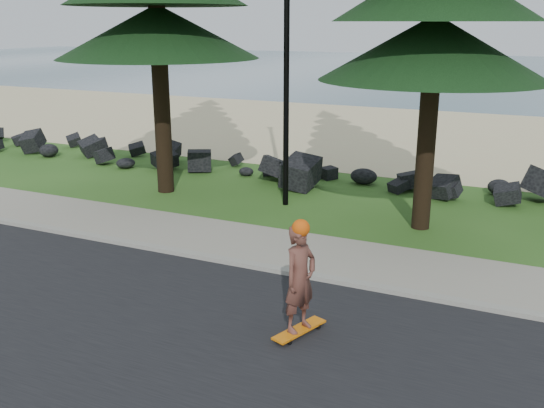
% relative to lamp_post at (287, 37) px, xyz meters
% --- Properties ---
extents(ground, '(160.00, 160.00, 0.00)m').
position_rel_lamp_post_xyz_m(ground, '(0.00, -3.20, -4.13)').
color(ground, '#2B541A').
rests_on(ground, ground).
extents(road, '(160.00, 7.00, 0.02)m').
position_rel_lamp_post_xyz_m(road, '(0.00, -7.70, -4.12)').
color(road, black).
rests_on(road, ground).
extents(kerb, '(160.00, 0.20, 0.10)m').
position_rel_lamp_post_xyz_m(kerb, '(0.00, -4.10, -4.08)').
color(kerb, gray).
rests_on(kerb, ground).
extents(sidewalk, '(160.00, 2.00, 0.08)m').
position_rel_lamp_post_xyz_m(sidewalk, '(0.00, -3.00, -4.09)').
color(sidewalk, gray).
rests_on(sidewalk, ground).
extents(beach_sand, '(160.00, 15.00, 0.01)m').
position_rel_lamp_post_xyz_m(beach_sand, '(0.00, 11.30, -4.13)').
color(beach_sand, '#D1B78B').
rests_on(beach_sand, ground).
extents(ocean, '(160.00, 58.00, 0.01)m').
position_rel_lamp_post_xyz_m(ocean, '(0.00, 47.80, -4.13)').
color(ocean, '#385D6A').
rests_on(ocean, ground).
extents(seawall_boulders, '(60.00, 2.40, 1.10)m').
position_rel_lamp_post_xyz_m(seawall_boulders, '(0.00, 2.40, -4.13)').
color(seawall_boulders, black).
rests_on(seawall_boulders, ground).
extents(lamp_post, '(0.25, 0.14, 8.14)m').
position_rel_lamp_post_xyz_m(lamp_post, '(0.00, 0.00, 0.00)').
color(lamp_post, black).
rests_on(lamp_post, ground).
extents(skateboarder, '(0.56, 0.99, 1.80)m').
position_rel_lamp_post_xyz_m(skateboarder, '(2.85, -6.12, -3.23)').
color(skateboarder, orange).
rests_on(skateboarder, ground).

